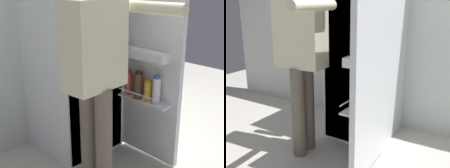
% 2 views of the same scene
% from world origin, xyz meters
% --- Properties ---
extents(ground_plane, '(6.73, 6.73, 0.00)m').
position_xyz_m(ground_plane, '(0.00, 0.00, 0.00)').
color(ground_plane, '#B7B2A8').
extents(refrigerator, '(0.67, 1.24, 1.78)m').
position_xyz_m(refrigerator, '(0.02, 0.53, 0.89)').
color(refrigerator, silver).
rests_on(refrigerator, ground_plane).
extents(person, '(0.56, 0.72, 1.64)m').
position_xyz_m(person, '(-0.30, -0.08, 0.98)').
color(person, '#665B4C').
rests_on(person, ground_plane).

